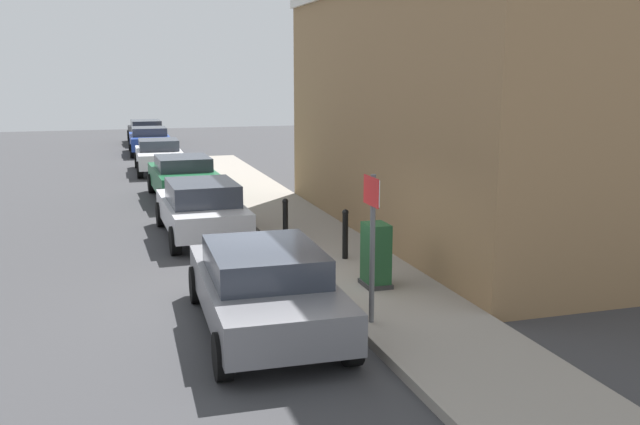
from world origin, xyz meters
The scene contains 13 objects.
ground centered at (0.00, 0.00, 0.00)m, with size 80.00×80.00×0.00m, color #38383A.
sidewalk centered at (2.10, 6.00, 0.07)m, with size 2.20×30.00×0.15m, color gray.
corner_building centered at (6.96, 4.02, 4.38)m, with size 7.62×12.04×8.76m.
car_grey centered at (-0.30, -1.21, 0.71)m, with size 2.07×4.41×1.34m.
car_silver centered at (-0.37, 5.34, 0.73)m, with size 1.93×4.18×1.40m.
car_green centered at (-0.20, 10.77, 0.72)m, with size 2.01×4.31×1.35m.
car_white centered at (-0.45, 17.31, 0.69)m, with size 1.90×4.18×1.31m.
car_blue centered at (-0.38, 24.05, 0.70)m, with size 2.01×4.34×1.30m.
car_black centered at (-0.22, 29.27, 0.70)m, with size 1.92×4.35×1.31m.
utility_cabinet centered at (2.01, -0.01, 0.68)m, with size 0.46×0.61×1.15m.
bollard_near_cabinet centered at (2.11, 1.96, 0.70)m, with size 0.14×0.14×1.04m.
bollard_far_kerb centered at (1.25, 3.54, 0.70)m, with size 0.14×0.14×1.04m.
street_sign centered at (1.25, -1.74, 1.66)m, with size 0.08×0.60×2.30m.
Camera 1 is at (-2.54, -11.44, 3.94)m, focal length 39.75 mm.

